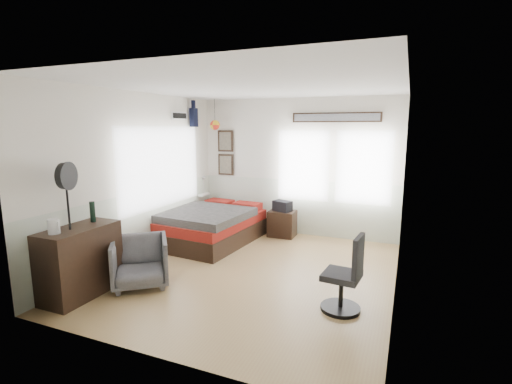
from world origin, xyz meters
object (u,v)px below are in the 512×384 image
(bed, at_px, (211,226))
(nightstand, at_px, (282,224))
(armchair, at_px, (140,262))
(task_chair, at_px, (346,281))
(dresser, at_px, (81,261))

(bed, height_order, nightstand, bed)
(armchair, relative_size, nightstand, 1.44)
(bed, bearing_deg, task_chair, -27.38)
(dresser, xyz_separation_m, armchair, (0.51, 0.52, -0.11))
(task_chair, bearing_deg, armchair, -167.53)
(bed, relative_size, nightstand, 4.10)
(bed, height_order, dresser, dresser)
(bed, distance_m, nightstand, 1.41)
(dresser, bearing_deg, bed, 80.44)
(dresser, distance_m, nightstand, 3.81)
(nightstand, xyz_separation_m, task_chair, (1.66, -2.61, 0.12))
(armchair, relative_size, task_chair, 0.79)
(bed, relative_size, task_chair, 2.24)
(dresser, height_order, task_chair, task_chair)
(dresser, relative_size, armchair, 1.36)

